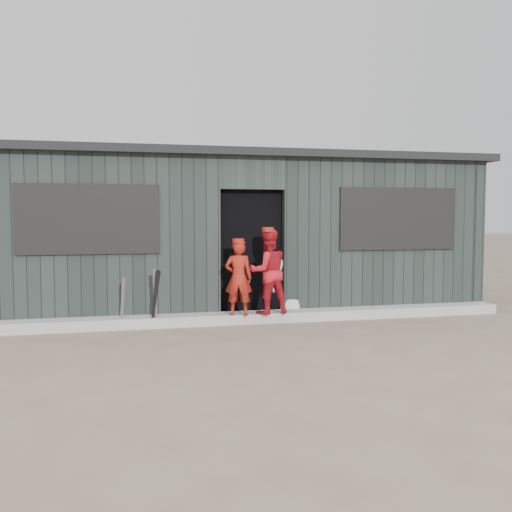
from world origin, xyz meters
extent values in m
plane|color=#776252|center=(0.00, 0.00, 0.00)|extent=(80.00, 80.00, 0.00)
cube|color=#9F9F9A|center=(0.00, 1.82, 0.07)|extent=(8.00, 0.36, 0.15)
cone|color=gray|center=(-1.95, 1.72, 0.38)|extent=(0.13, 0.30, 0.75)
cone|color=gray|center=(-1.50, 1.69, 0.43)|extent=(0.09, 0.20, 0.86)
cone|color=black|center=(-1.50, 1.63, 0.42)|extent=(0.18, 0.33, 0.85)
imported|color=maroon|center=(-0.30, 1.64, 0.70)|extent=(0.45, 0.35, 1.09)
imported|color=red|center=(0.15, 1.68, 0.78)|extent=(0.67, 0.55, 1.26)
imported|color=silver|center=(0.66, 2.16, 0.64)|extent=(0.73, 0.60, 1.28)
cube|color=black|center=(0.00, 3.50, 1.20)|extent=(7.60, 2.70, 2.20)
cube|color=#282F2D|center=(-2.25, 2.10, 1.25)|extent=(3.50, 0.20, 2.50)
cube|color=#28302D|center=(2.25, 2.10, 1.25)|extent=(3.50, 0.20, 2.50)
cube|color=#2C3431|center=(0.00, 2.10, 2.25)|extent=(1.00, 0.20, 0.50)
cube|color=#242B28|center=(3.90, 3.50, 1.25)|extent=(0.20, 3.00, 2.50)
cube|color=#2C3431|center=(0.00, 4.90, 1.25)|extent=(8.00, 0.20, 2.50)
cube|color=black|center=(0.00, 3.50, 2.56)|extent=(8.30, 3.30, 0.12)
cube|color=black|center=(-2.40, 1.98, 1.55)|extent=(2.00, 0.04, 1.00)
cube|color=black|center=(2.40, 1.98, 1.55)|extent=(2.00, 0.04, 1.00)
cube|color=black|center=(-0.17, 2.61, 1.35)|extent=(0.22, 0.22, 0.88)
cube|color=black|center=(0.09, 2.71, 1.30)|extent=(0.23, 0.20, 0.85)
camera|label=1|loc=(-1.94, -6.44, 1.59)|focal=40.00mm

